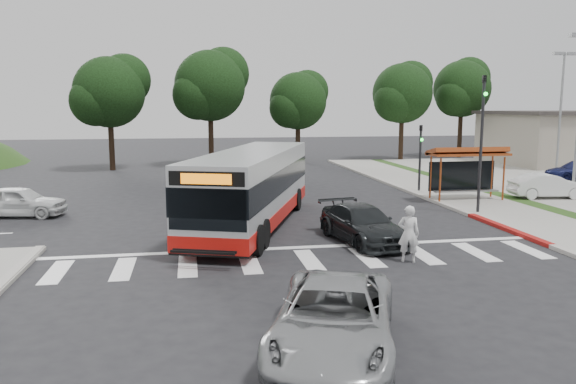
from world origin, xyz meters
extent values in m
plane|color=black|center=(0.00, 0.00, 0.00)|extent=(140.00, 140.00, 0.00)
cube|color=gray|center=(11.00, 8.00, 0.06)|extent=(4.00, 40.00, 0.12)
cube|color=#9E9991|center=(9.00, 8.00, 0.07)|extent=(0.30, 40.00, 0.15)
cube|color=maroon|center=(9.00, -2.00, 0.08)|extent=(0.32, 6.00, 0.15)
cube|color=gray|center=(30.00, 22.00, 2.20)|extent=(14.00, 10.00, 4.40)
cube|color=silver|center=(0.00, -5.00, 0.01)|extent=(18.00, 2.60, 0.01)
cylinder|color=#953D18|center=(9.00, 4.40, 1.27)|extent=(0.10, 0.10, 2.30)
cylinder|color=#953D18|center=(12.60, 4.40, 1.27)|extent=(0.10, 0.10, 2.30)
cylinder|color=#953D18|center=(9.00, 5.60, 1.27)|extent=(0.10, 0.10, 2.30)
cylinder|color=#953D18|center=(12.60, 5.60, 1.27)|extent=(0.10, 0.10, 2.30)
cube|color=#953D18|center=(10.80, 5.00, 2.57)|extent=(4.20, 1.60, 0.12)
cube|color=#953D18|center=(10.80, 5.05, 2.72)|extent=(4.20, 1.32, 0.51)
cube|color=black|center=(10.80, 5.60, 1.32)|extent=(3.80, 0.06, 1.60)
cube|color=gray|center=(10.80, 5.00, 0.57)|extent=(3.60, 0.40, 0.08)
cylinder|color=black|center=(9.60, 1.50, 3.25)|extent=(0.14, 0.14, 6.50)
imported|color=black|center=(9.60, 1.50, 6.00)|extent=(0.16, 0.20, 1.00)
sphere|color=#19E533|center=(9.60, 1.32, 5.65)|extent=(0.18, 0.18, 0.18)
cylinder|color=black|center=(9.60, 8.50, 2.00)|extent=(0.14, 0.14, 4.00)
imported|color=black|center=(9.60, 8.50, 3.50)|extent=(0.16, 0.20, 1.00)
sphere|color=#19E533|center=(9.60, 8.32, 3.15)|extent=(0.18, 0.18, 0.18)
cube|color=gray|center=(17.45, 6.00, 9.00)|extent=(0.80, 0.35, 0.22)
cylinder|color=gray|center=(24.00, 16.00, 4.60)|extent=(0.18, 0.18, 9.00)
cube|color=gray|center=(23.45, 16.00, 9.00)|extent=(0.80, 0.35, 0.22)
cube|color=gray|center=(24.55, 16.00, 9.00)|extent=(0.80, 0.35, 0.22)
cylinder|color=black|center=(16.00, 28.00, 2.30)|extent=(0.44, 0.44, 4.40)
sphere|color=black|center=(16.00, 28.00, 6.30)|extent=(5.60, 5.60, 5.60)
sphere|color=black|center=(17.12, 28.84, 7.30)|extent=(4.20, 4.20, 4.20)
sphere|color=black|center=(15.02, 27.30, 5.60)|extent=(3.92, 3.92, 3.92)
cylinder|color=black|center=(23.00, 30.00, 2.42)|extent=(0.44, 0.44, 4.84)
sphere|color=black|center=(23.00, 30.00, 6.82)|extent=(5.60, 5.60, 5.60)
sphere|color=black|center=(24.12, 30.84, 7.92)|extent=(4.20, 4.20, 4.20)
sphere|color=black|center=(22.02, 29.30, 6.05)|extent=(3.92, 3.92, 3.92)
cylinder|color=black|center=(-2.00, 26.00, 2.42)|extent=(0.44, 0.44, 4.84)
sphere|color=black|center=(-2.00, 26.00, 6.82)|extent=(6.00, 6.00, 6.00)
sphere|color=black|center=(-0.80, 26.90, 7.92)|extent=(4.50, 4.50, 4.50)
sphere|color=black|center=(-3.05, 25.25, 6.05)|extent=(4.20, 4.20, 4.20)
cylinder|color=black|center=(6.00, 28.00, 1.98)|extent=(0.44, 0.44, 3.96)
sphere|color=black|center=(6.00, 28.00, 5.58)|extent=(5.20, 5.20, 5.20)
sphere|color=black|center=(7.04, 28.78, 6.48)|extent=(3.90, 3.90, 3.90)
sphere|color=black|center=(5.09, 27.35, 4.95)|extent=(3.64, 3.64, 3.64)
cylinder|color=black|center=(-10.00, 24.00, 2.20)|extent=(0.44, 0.44, 4.40)
sphere|color=black|center=(-10.00, 24.00, 6.20)|extent=(5.60, 5.60, 5.60)
sphere|color=black|center=(-8.88, 24.84, 7.20)|extent=(4.20, 4.20, 4.20)
sphere|color=black|center=(-10.98, 23.30, 5.50)|extent=(3.92, 3.92, 3.92)
imported|color=silver|center=(3.17, -5.77, 0.95)|extent=(0.81, 0.67, 1.89)
imported|color=black|center=(2.50, -2.89, 0.69)|extent=(2.75, 5.03, 1.38)
imported|color=#9B9DA0|center=(-0.98, -12.02, 0.74)|extent=(4.05, 5.80, 1.47)
imported|color=silver|center=(-11.72, 4.67, 0.72)|extent=(4.43, 2.39, 1.43)
imported|color=silver|center=(15.50, 4.77, 0.77)|extent=(4.20, 1.87, 1.34)
camera|label=1|loc=(-3.84, -22.78, 5.08)|focal=35.00mm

